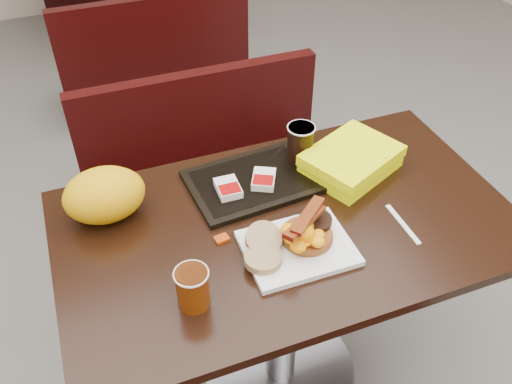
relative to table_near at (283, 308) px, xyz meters
name	(u,v)px	position (x,y,z in m)	size (l,w,h in m)	color
floor	(280,373)	(0.00, 0.00, -0.38)	(6.00, 7.00, 0.01)	slate
table_near	(283,308)	(0.00, 0.00, 0.00)	(1.20, 0.70, 0.75)	black
bench_near_n	(215,177)	(0.00, 0.70, -0.02)	(1.00, 0.46, 0.72)	black
table_far	(126,0)	(0.00, 2.60, 0.00)	(1.20, 0.70, 0.75)	black
bench_far_s	(150,49)	(0.00, 1.90, -0.02)	(1.00, 0.46, 0.72)	black
platter	(298,248)	(-0.02, -0.10, 0.38)	(0.27, 0.21, 0.02)	white
pancake_stack	(307,235)	(0.01, -0.09, 0.40)	(0.13, 0.13, 0.03)	brown
sausage_patty	(315,220)	(0.04, -0.07, 0.42)	(0.08, 0.08, 0.01)	black
scrambled_eggs	(304,234)	(-0.01, -0.12, 0.44)	(0.09, 0.08, 0.05)	#FFA405
bacon_strips	(305,221)	(0.00, -0.10, 0.47)	(0.16, 0.07, 0.01)	#430804
muffin_bottom	(263,258)	(-0.12, -0.12, 0.40)	(0.09, 0.09, 0.02)	tan
muffin_top	(264,239)	(-0.10, -0.07, 0.41)	(0.09, 0.09, 0.02)	tan
coffee_cup_near	(193,288)	(-0.30, -0.17, 0.43)	(0.07, 0.07, 0.10)	#923405
fork	(266,257)	(-0.10, -0.10, 0.38)	(0.11, 0.02, 0.00)	white
knife	(403,224)	(0.28, -0.12, 0.38)	(0.15, 0.01, 0.00)	white
condiment_syrup	(222,239)	(-0.18, 0.00, 0.38)	(0.04, 0.03, 0.01)	#A03306
condiment_ketchup	(293,222)	(0.01, -0.01, 0.38)	(0.04, 0.03, 0.01)	#8C0504
tray	(252,182)	(-0.03, 0.18, 0.38)	(0.35, 0.25, 0.02)	black
hashbrown_sleeve_left	(228,188)	(-0.11, 0.15, 0.40)	(0.06, 0.08, 0.02)	silver
hashbrown_sleeve_right	(264,179)	(-0.01, 0.15, 0.40)	(0.06, 0.08, 0.02)	silver
coffee_cup_far	(300,142)	(0.13, 0.22, 0.44)	(0.08, 0.08, 0.11)	black
clamshell	(351,161)	(0.26, 0.13, 0.41)	(0.26, 0.20, 0.07)	#F5FD04
paper_bag	(104,195)	(-0.44, 0.19, 0.45)	(0.21, 0.16, 0.15)	#F1B308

